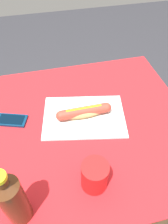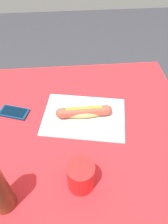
{
  "view_description": "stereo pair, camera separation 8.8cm",
  "coord_description": "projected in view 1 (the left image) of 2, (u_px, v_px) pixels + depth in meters",
  "views": [
    {
      "loc": [
        -0.06,
        -0.55,
        1.44
      ],
      "look_at": [
        0.07,
        0.04,
        0.8
      ],
      "focal_mm": 34.83,
      "sensor_mm": 36.0,
      "label": 1
    },
    {
      "loc": [
        0.02,
        -0.56,
        1.44
      ],
      "look_at": [
        0.07,
        0.04,
        0.8
      ],
      "focal_mm": 34.83,
      "sensor_mm": 36.0,
      "label": 2
    }
  ],
  "objects": [
    {
      "name": "soda_bottle",
      "position": [
        13.0,
        200.0,
        0.57
      ],
      "size": [
        0.07,
        0.07,
        0.24
      ],
      "color": "#4C2814",
      "rests_on": "dining_table"
    },
    {
      "name": "drinking_cup",
      "position": [
        95.0,
        176.0,
        0.67
      ],
      "size": [
        0.09,
        0.09,
        0.11
      ],
      "primitive_type": "cylinder",
      "color": "red",
      "rests_on": "dining_table"
    },
    {
      "name": "paper_wrapper",
      "position": [
        84.0,
        116.0,
        0.9
      ],
      "size": [
        0.37,
        0.3,
        0.01
      ],
      "primitive_type": "cube",
      "rotation": [
        0.0,
        0.0,
        -0.19
      ],
      "color": "silver",
      "rests_on": "dining_table"
    },
    {
      "name": "dining_table",
      "position": [
        70.0,
        149.0,
        0.98
      ],
      "size": [
        1.01,
        0.81,
        0.77
      ],
      "color": "brown",
      "rests_on": "ground"
    },
    {
      "name": "hot_dog",
      "position": [
        84.0,
        112.0,
        0.88
      ],
      "size": [
        0.23,
        0.05,
        0.05
      ],
      "color": "tan",
      "rests_on": "paper_wrapper"
    },
    {
      "name": "ground_plane",
      "position": [
        74.0,
        200.0,
        1.43
      ],
      "size": [
        6.0,
        6.0,
        0.0
      ],
      "primitive_type": "plane",
      "color": "#2D2D33",
      "rests_on": "ground"
    },
    {
      "name": "cell_phone",
      "position": [
        12.0,
        120.0,
        0.89
      ],
      "size": [
        0.13,
        0.1,
        0.01
      ],
      "color": "#0A2D4C",
      "rests_on": "dining_table"
    }
  ]
}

